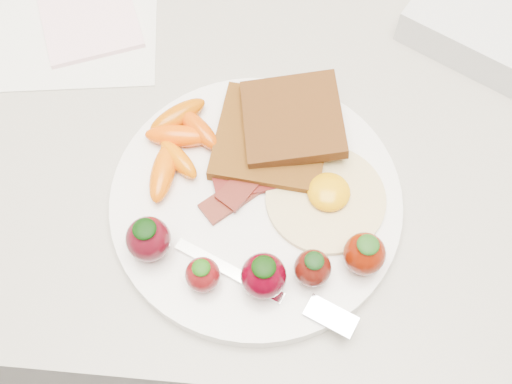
{
  "coord_description": "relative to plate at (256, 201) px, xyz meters",
  "views": [
    {
      "loc": [
        0.01,
        1.31,
        1.45
      ],
      "look_at": [
        -0.02,
        1.57,
        0.93
      ],
      "focal_mm": 45.0,
      "sensor_mm": 36.0,
      "label": 1
    }
  ],
  "objects": [
    {
      "name": "fried_egg",
      "position": [
        0.06,
        0.0,
        0.01
      ],
      "size": [
        0.13,
        0.13,
        0.02
      ],
      "color": "#F4F0BC",
      "rests_on": "plate"
    },
    {
      "name": "plate",
      "position": [
        0.0,
        0.0,
        0.0
      ],
      "size": [
        0.27,
        0.27,
        0.02
      ],
      "primitive_type": "cylinder",
      "color": "white",
      "rests_on": "counter"
    },
    {
      "name": "baby_carrots",
      "position": [
        -0.08,
        0.05,
        0.02
      ],
      "size": [
        0.08,
        0.12,
        0.02
      ],
      "color": "#E74D00",
      "rests_on": "plate"
    },
    {
      "name": "counter",
      "position": [
        0.02,
        0.13,
        -0.46
      ],
      "size": [
        2.0,
        0.6,
        0.9
      ],
      "primitive_type": "cube",
      "color": "gray",
      "rests_on": "ground"
    },
    {
      "name": "bacon_strips",
      "position": [
        -0.0,
        0.02,
        0.01
      ],
      "size": [
        0.11,
        0.11,
        0.01
      ],
      "color": "#3B0D05",
      "rests_on": "plate"
    },
    {
      "name": "paper_sheet",
      "position": [
        -0.23,
        0.24,
        -0.01
      ],
      "size": [
        0.22,
        0.27,
        0.0
      ],
      "primitive_type": "cube",
      "rotation": [
        0.0,
        0.0,
        0.14
      ],
      "color": "white",
      "rests_on": "counter"
    },
    {
      "name": "toast_upper",
      "position": [
        0.03,
        0.07,
        0.03
      ],
      "size": [
        0.11,
        0.11,
        0.02
      ],
      "primitive_type": "cube",
      "rotation": [
        0.0,
        -0.1,
        0.18
      ],
      "color": "#371B07",
      "rests_on": "toast_lower"
    },
    {
      "name": "notepad",
      "position": [
        -0.21,
        0.22,
        -0.0
      ],
      "size": [
        0.15,
        0.17,
        0.01
      ],
      "primitive_type": "cube",
      "rotation": [
        0.0,
        0.0,
        0.39
      ],
      "color": "#FCC6D3",
      "rests_on": "paper_sheet"
    },
    {
      "name": "strawberries",
      "position": [
        0.01,
        -0.07,
        0.03
      ],
      "size": [
        0.22,
        0.07,
        0.05
      ],
      "color": "#480812",
      "rests_on": "plate"
    },
    {
      "name": "fork",
      "position": [
        0.02,
        -0.09,
        0.01
      ],
      "size": [
        0.16,
        0.08,
        0.0
      ],
      "color": "white",
      "rests_on": "plate"
    },
    {
      "name": "toast_lower",
      "position": [
        0.01,
        0.06,
        0.02
      ],
      "size": [
        0.11,
        0.11,
        0.01
      ],
      "primitive_type": "cube",
      "rotation": [
        0.0,
        0.0,
        -0.09
      ],
      "color": "#452907",
      "rests_on": "plate"
    }
  ]
}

